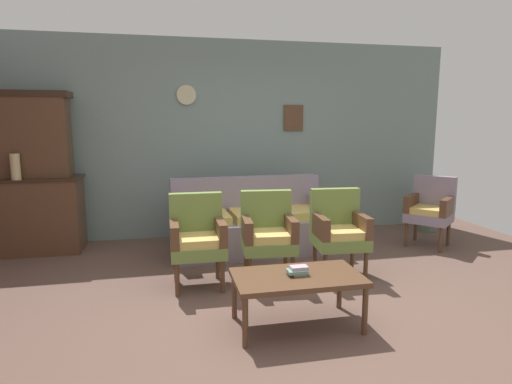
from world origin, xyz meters
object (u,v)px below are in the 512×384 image
Objects in this scene: armchair_near_cabinet at (197,236)px; armchair_near_couch_end at (268,232)px; wingback_chair_by_fireplace at (430,208)px; book_stack_on_table at (298,271)px; side_cabinet at (34,215)px; floor_vase_by_wall at (428,207)px; vase_on_cabinet at (15,167)px; armchair_row_middle at (339,229)px; floral_couch at (251,225)px; coffee_table at (297,280)px.

armchair_near_cabinet is 0.71m from armchair_near_couch_end.
wingback_chair_by_fireplace reaches higher than book_stack_on_table.
side_cabinet reaches higher than book_stack_on_table.
book_stack_on_table is 0.22× the size of floor_vase_by_wall.
armchair_near_couch_end is 3.11m from floor_vase_by_wall.
side_cabinet is at bearing 171.10° from wingback_chair_by_fireplace.
vase_on_cabinet reaches higher than book_stack_on_table.
armchair_near_couch_end is 0.75m from armchair_row_middle.
floral_couch reaches higher than floor_vase_by_wall.
floor_vase_by_wall is (3.48, 1.42, -0.14)m from armchair_near_cabinet.
armchair_near_couch_end is at bearing 0.54° from armchair_near_cabinet.
floral_couch is 1.27m from armchair_near_cabinet.
wingback_chair_by_fireplace is at bearing 25.95° from armchair_row_middle.
book_stack_on_table is 3.70m from floor_vase_by_wall.
side_cabinet is at bearing 135.34° from book_stack_on_table.
floral_couch is 1.03m from armchair_near_couch_end.
side_cabinet is 2.67m from floral_couch.
armchair_row_middle reaches higher than book_stack_on_table.
armchair_near_cabinet reaches higher than book_stack_on_table.
wingback_chair_by_fireplace is (4.92, -0.77, 0.03)m from side_cabinet.
side_cabinet is 3.00m from armchair_near_couch_end.
armchair_near_cabinet is 1.24m from coffee_table.
floor_vase_by_wall is at bearing 41.29° from coffee_table.
coffee_table is (2.67, -2.36, -0.71)m from vase_on_cabinet.
armchair_row_middle is at bearing -55.54° from floral_couch.
vase_on_cabinet is (-0.10, -0.19, 0.62)m from side_cabinet.
armchair_row_middle and wingback_chair_by_fireplace have the same top height.
armchair_near_couch_end is at bearing -162.36° from wingback_chair_by_fireplace.
coffee_table is 6.21× the size of book_stack_on_table.
book_stack_on_table is at bearing 30.32° from coffee_table.
floral_couch is at bearing -6.65° from vase_on_cabinet.
book_stack_on_table is at bearing -55.64° from armchair_near_cabinet.
floor_vase_by_wall is at bearing 41.30° from book_stack_on_table.
wingback_chair_by_fireplace is at bearing -122.68° from floor_vase_by_wall.
book_stack_on_table is at bearing -44.66° from side_cabinet.
vase_on_cabinet is 0.34× the size of armchair_near_couch_end.
armchair_near_cabinet is at bearing 124.36° from book_stack_on_table.
armchair_near_cabinet is 3.14m from wingback_chair_by_fireplace.
side_cabinet is at bearing 61.15° from vase_on_cabinet.
armchair_near_cabinet is at bearing 124.09° from coffee_table.
wingback_chair_by_fireplace is (2.34, 0.74, 0.00)m from armchair_near_couch_end.
wingback_chair_by_fireplace is 0.81m from floor_vase_by_wall.
armchair_near_cabinet is 1.46m from armchair_row_middle.
armchair_row_middle is at bearing -24.86° from side_cabinet.
vase_on_cabinet is at bearing -179.10° from floor_vase_by_wall.
vase_on_cabinet reaches higher than side_cabinet.
side_cabinet is 2.41m from armchair_near_cabinet.
side_cabinet is 1.28× the size of armchair_row_middle.
side_cabinet is at bearing 178.93° from floor_vase_by_wall.
floor_vase_by_wall is at bearing 8.39° from floral_couch.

